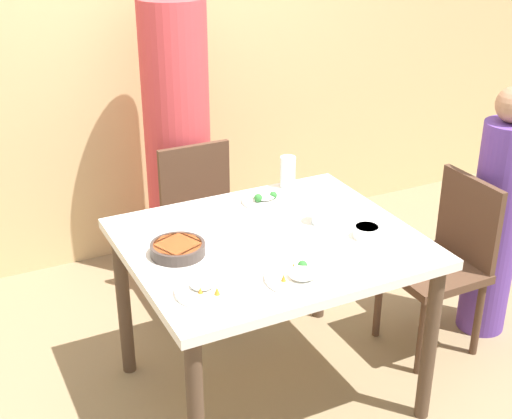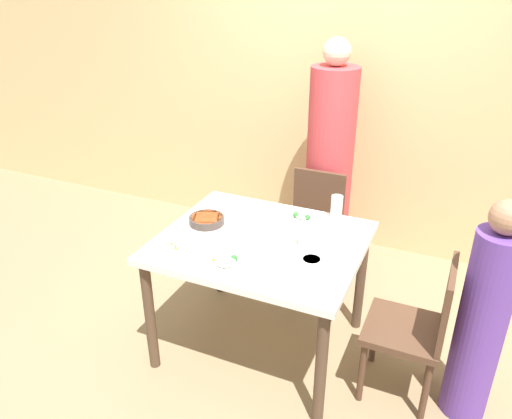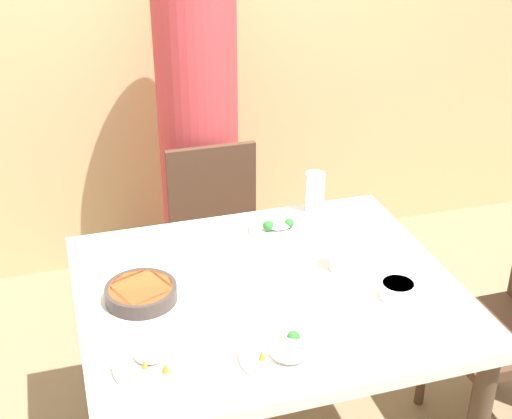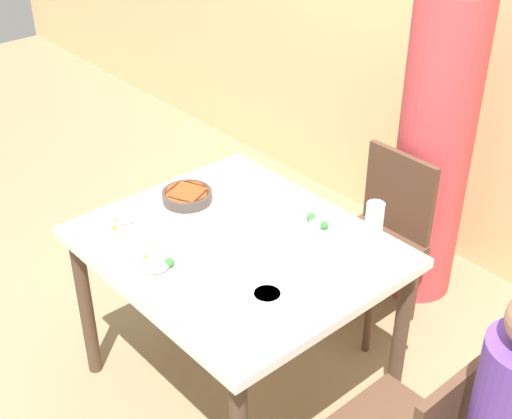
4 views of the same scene
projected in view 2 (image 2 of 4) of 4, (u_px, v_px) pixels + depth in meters
The scene contains 17 objects.
ground_plane at pixel (261, 344), 3.16m from camera, with size 10.00×10.00×0.00m, color #847051.
wall_back at pixel (342, 81), 3.85m from camera, with size 10.00×0.06×2.70m.
dining_table at pixel (261, 253), 2.86m from camera, with size 1.13×0.97×0.76m.
chair_adult_spot at pixel (312, 226), 3.61m from camera, with size 0.40×0.40×0.84m.
chair_child_spot at pixel (417, 326), 2.61m from camera, with size 0.40×0.40×0.84m.
person_adult at pixel (329, 166), 3.74m from camera, with size 0.35×0.35×1.73m.
person_child at pixel (482, 322), 2.45m from camera, with size 0.23×0.23×1.24m.
bowl_curry at pixel (207, 220), 2.98m from camera, with size 0.21×0.21×0.05m.
plate_rice_adult at pixel (304, 218), 3.03m from camera, with size 0.22×0.22×0.06m.
plate_rice_child at pixel (227, 263), 2.57m from camera, with size 0.25×0.25×0.05m.
plate_noodles at pixel (178, 244), 2.75m from camera, with size 0.22×0.22×0.05m.
bowl_rice_small at pixel (311, 262), 2.55m from camera, with size 0.10×0.10×0.05m.
glass_water_tall at pixel (306, 238), 2.73m from camera, with size 0.08×0.08×0.11m.
glass_water_short at pixel (337, 207), 3.03m from camera, with size 0.07×0.07×0.15m.
napkin_folded at pixel (267, 275), 2.49m from camera, with size 0.14×0.14×0.01m.
fork_steel at pixel (347, 228), 2.94m from camera, with size 0.18×0.03×0.01m.
spoon_steel at pixel (271, 239), 2.82m from camera, with size 0.18×0.04×0.01m.
Camera 2 is at (0.97, -2.26, 2.15)m, focal length 35.00 mm.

